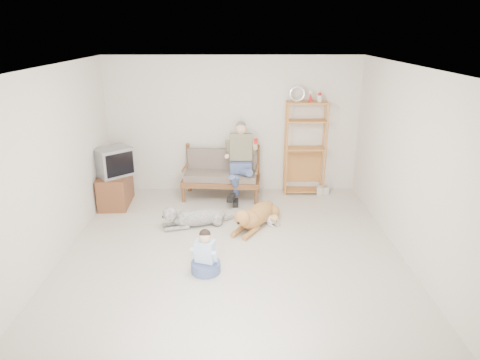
{
  "coord_description": "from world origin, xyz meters",
  "views": [
    {
      "loc": [
        0.07,
        -5.62,
        3.17
      ],
      "look_at": [
        0.12,
        1.0,
        0.82
      ],
      "focal_mm": 32.0,
      "sensor_mm": 36.0,
      "label": 1
    }
  ],
  "objects_px": {
    "loveseat": "(221,173)",
    "etagere": "(305,147)",
    "golden_retriever": "(255,216)",
    "tv_stand": "(115,189)"
  },
  "relations": [
    {
      "from": "loveseat",
      "to": "golden_retriever",
      "type": "bearing_deg",
      "value": -61.04
    },
    {
      "from": "loveseat",
      "to": "golden_retriever",
      "type": "xyz_separation_m",
      "value": [
        0.61,
        -1.38,
        -0.3
      ]
    },
    {
      "from": "tv_stand",
      "to": "etagere",
      "type": "bearing_deg",
      "value": 7.04
    },
    {
      "from": "loveseat",
      "to": "tv_stand",
      "type": "height_order",
      "value": "loveseat"
    },
    {
      "from": "loveseat",
      "to": "tv_stand",
      "type": "xyz_separation_m",
      "value": [
        -1.99,
        -0.4,
        -0.19
      ]
    },
    {
      "from": "loveseat",
      "to": "etagere",
      "type": "xyz_separation_m",
      "value": [
        1.66,
        0.2,
        0.46
      ]
    },
    {
      "from": "tv_stand",
      "to": "golden_retriever",
      "type": "xyz_separation_m",
      "value": [
        2.61,
        -0.98,
        -0.12
      ]
    },
    {
      "from": "loveseat",
      "to": "golden_retriever",
      "type": "height_order",
      "value": "loveseat"
    },
    {
      "from": "etagere",
      "to": "golden_retriever",
      "type": "bearing_deg",
      "value": -123.47
    },
    {
      "from": "golden_retriever",
      "to": "etagere",
      "type": "bearing_deg",
      "value": 86.52
    }
  ]
}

